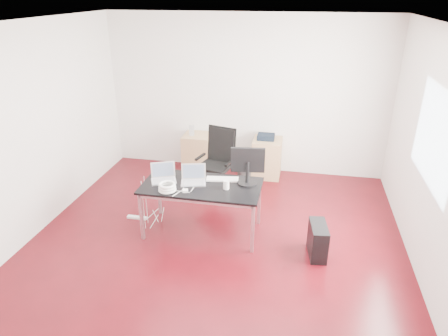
% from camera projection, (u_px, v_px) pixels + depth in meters
% --- Properties ---
extents(room_shell, '(5.00, 5.00, 5.00)m').
position_uv_depth(room_shell, '(218.00, 145.00, 4.85)').
color(room_shell, '#3E070D').
rests_on(room_shell, ground).
extents(desk, '(1.60, 0.80, 0.73)m').
position_uv_depth(desk, '(202.00, 188.00, 5.38)').
color(desk, black).
rests_on(desk, ground).
extents(office_chair, '(0.58, 0.60, 1.08)m').
position_uv_depth(office_chair, '(217.00, 159.00, 6.51)').
color(office_chair, black).
rests_on(office_chair, ground).
extents(filing_cabinet_left, '(0.50, 0.50, 0.70)m').
position_uv_depth(filing_cabinet_left, '(198.00, 153.00, 7.43)').
color(filing_cabinet_left, '#A67F53').
rests_on(filing_cabinet_left, ground).
extents(filing_cabinet_right, '(0.50, 0.50, 0.70)m').
position_uv_depth(filing_cabinet_right, '(267.00, 158.00, 7.20)').
color(filing_cabinet_right, '#A67F53').
rests_on(filing_cabinet_right, ground).
extents(pc_tower, '(0.26, 0.47, 0.44)m').
position_uv_depth(pc_tower, '(318.00, 240.00, 5.07)').
color(pc_tower, black).
rests_on(pc_tower, ground).
extents(wastebasket, '(0.29, 0.29, 0.28)m').
position_uv_depth(wastebasket, '(244.00, 173.00, 7.10)').
color(wastebasket, black).
rests_on(wastebasket, ground).
extents(power_strip, '(0.30, 0.06, 0.04)m').
position_uv_depth(power_strip, '(137.00, 217.00, 5.96)').
color(power_strip, white).
rests_on(power_strip, ground).
extents(laptop_left, '(0.40, 0.37, 0.23)m').
position_uv_depth(laptop_left, '(163.00, 176.00, 5.47)').
color(laptop_left, silver).
rests_on(laptop_left, desk).
extents(laptop_right, '(0.38, 0.33, 0.23)m').
position_uv_depth(laptop_right, '(193.00, 178.00, 5.42)').
color(laptop_right, silver).
rests_on(laptop_right, desk).
extents(monitor, '(0.45, 0.26, 0.51)m').
position_uv_depth(monitor, '(248.00, 164.00, 5.30)').
color(monitor, black).
rests_on(monitor, desk).
extents(keyboard, '(0.46, 0.20, 0.02)m').
position_uv_depth(keyboard, '(222.00, 179.00, 5.50)').
color(keyboard, white).
rests_on(keyboard, desk).
extents(cup_white, '(0.09, 0.09, 0.12)m').
position_uv_depth(cup_white, '(226.00, 185.00, 5.23)').
color(cup_white, white).
rests_on(cup_white, desk).
extents(cup_brown, '(0.08, 0.08, 0.10)m').
position_uv_depth(cup_brown, '(227.00, 185.00, 5.25)').
color(cup_brown, brown).
rests_on(cup_brown, desk).
extents(cable_coil, '(0.24, 0.24, 0.11)m').
position_uv_depth(cable_coil, '(167.00, 187.00, 5.18)').
color(cable_coil, white).
rests_on(cable_coil, desk).
extents(power_adapter, '(0.09, 0.09, 0.03)m').
position_uv_depth(power_adapter, '(185.00, 191.00, 5.18)').
color(power_adapter, white).
rests_on(power_adapter, desk).
extents(speaker, '(0.10, 0.10, 0.18)m').
position_uv_depth(speaker, '(192.00, 130.00, 7.23)').
color(speaker, '#9E9E9E').
rests_on(speaker, filing_cabinet_left).
extents(navy_garment, '(0.30, 0.24, 0.09)m').
position_uv_depth(navy_garment, '(266.00, 137.00, 7.05)').
color(navy_garment, black).
rests_on(navy_garment, filing_cabinet_right).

